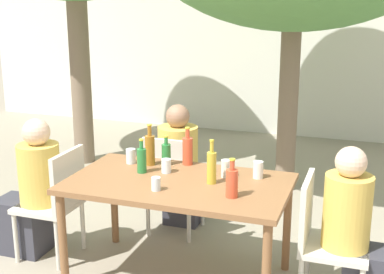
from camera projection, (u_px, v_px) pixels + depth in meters
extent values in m
cube|color=white|center=(286.00, 41.00, 7.75)|extent=(10.00, 0.08, 2.80)
cylinder|color=#7A6651|center=(288.00, 106.00, 5.62)|extent=(0.21, 0.21, 1.85)
cylinder|color=#7A6651|center=(81.00, 80.00, 6.55)|extent=(0.25, 0.25, 2.08)
cube|color=brown|center=(178.00, 184.00, 3.83)|extent=(1.58, 0.91, 0.04)
cylinder|color=brown|center=(63.00, 241.00, 3.80)|extent=(0.06, 0.06, 0.73)
cylinder|color=brown|center=(114.00, 202.00, 4.52)|extent=(0.06, 0.06, 0.73)
cylinder|color=brown|center=(287.00, 225.00, 4.06)|extent=(0.06, 0.06, 0.73)
cube|color=beige|center=(48.00, 205.00, 4.26)|extent=(0.44, 0.44, 0.04)
cube|color=beige|center=(68.00, 179.00, 4.14)|extent=(0.04, 0.44, 0.45)
cylinder|color=beige|center=(44.00, 219.00, 4.56)|extent=(0.04, 0.04, 0.42)
cylinder|color=beige|center=(16.00, 238.00, 4.21)|extent=(0.04, 0.04, 0.42)
cylinder|color=beige|center=(83.00, 225.00, 4.44)|extent=(0.04, 0.04, 0.42)
cylinder|color=beige|center=(57.00, 245.00, 4.09)|extent=(0.04, 0.04, 0.42)
cube|color=beige|center=(335.00, 247.00, 3.56)|extent=(0.44, 0.44, 0.04)
cube|color=beige|center=(306.00, 210.00, 3.56)|extent=(0.04, 0.44, 0.45)
cylinder|color=beige|center=(363.00, 269.00, 3.73)|extent=(0.04, 0.04, 0.42)
cylinder|color=beige|center=(308.00, 261.00, 3.85)|extent=(0.04, 0.04, 0.42)
cube|color=beige|center=(176.00, 185.00, 4.72)|extent=(0.44, 0.44, 0.04)
cube|color=beige|center=(167.00, 165.00, 4.47)|extent=(0.44, 0.04, 0.45)
cylinder|color=beige|center=(203.00, 204.00, 4.89)|extent=(0.04, 0.04, 0.42)
cylinder|color=beige|center=(164.00, 199.00, 5.01)|extent=(0.04, 0.04, 0.42)
cylinder|color=beige|center=(189.00, 220.00, 4.55)|extent=(0.04, 0.04, 0.42)
cylinder|color=beige|center=(148.00, 214.00, 4.67)|extent=(0.04, 0.04, 0.42)
cube|color=#383842|center=(23.00, 225.00, 4.40)|extent=(0.40, 0.30, 0.45)
cylinder|color=gold|center=(39.00, 174.00, 4.21)|extent=(0.33, 0.33, 0.48)
sphere|color=beige|center=(36.00, 132.00, 4.12)|extent=(0.22, 0.22, 0.22)
cylinder|color=gold|center=(347.00, 212.00, 3.47)|extent=(0.31, 0.31, 0.49)
sphere|color=beige|center=(351.00, 162.00, 3.38)|extent=(0.20, 0.20, 0.20)
cube|color=#383842|center=(186.00, 197.00, 5.01)|extent=(0.32, 0.40, 0.45)
cylinder|color=gold|center=(178.00, 154.00, 4.71)|extent=(0.35, 0.35, 0.50)
sphere|color=#936B51|center=(178.00, 116.00, 4.62)|extent=(0.21, 0.21, 0.21)
cylinder|color=#9E661E|center=(150.00, 150.00, 4.16)|extent=(0.08, 0.08, 0.23)
cylinder|color=#9E661E|center=(150.00, 131.00, 4.11)|extent=(0.03, 0.03, 0.08)
cylinder|color=gold|center=(149.00, 125.00, 4.10)|extent=(0.04, 0.04, 0.01)
cylinder|color=#DB4C2D|center=(232.00, 184.00, 3.50)|extent=(0.08, 0.08, 0.19)
cylinder|color=#DB4C2D|center=(232.00, 165.00, 3.47)|extent=(0.03, 0.03, 0.07)
cylinder|color=gold|center=(232.00, 159.00, 3.46)|extent=(0.04, 0.04, 0.01)
cylinder|color=#DB4C2D|center=(188.00, 151.00, 4.17)|extent=(0.08, 0.08, 0.21)
cylinder|color=#DB4C2D|center=(188.00, 133.00, 4.13)|extent=(0.03, 0.03, 0.07)
cylinder|color=gold|center=(188.00, 128.00, 4.12)|extent=(0.04, 0.04, 0.01)
cylinder|color=gold|center=(212.00, 168.00, 3.75)|extent=(0.07, 0.07, 0.23)
cylinder|color=gold|center=(212.00, 147.00, 3.71)|extent=(0.03, 0.03, 0.08)
cylinder|color=gold|center=(212.00, 141.00, 3.70)|extent=(0.03, 0.03, 0.01)
cylinder|color=#287A38|center=(166.00, 155.00, 4.16)|extent=(0.07, 0.07, 0.17)
cylinder|color=#287A38|center=(166.00, 141.00, 4.14)|extent=(0.03, 0.03, 0.06)
cylinder|color=gold|center=(166.00, 136.00, 4.13)|extent=(0.03, 0.03, 0.01)
cylinder|color=#287A38|center=(142.00, 161.00, 3.98)|extent=(0.07, 0.07, 0.18)
cylinder|color=#287A38|center=(141.00, 145.00, 3.95)|extent=(0.03, 0.03, 0.06)
cylinder|color=gold|center=(141.00, 140.00, 3.94)|extent=(0.03, 0.03, 0.01)
cylinder|color=white|center=(166.00, 166.00, 3.99)|extent=(0.07, 0.07, 0.11)
cylinder|color=silver|center=(258.00, 170.00, 3.87)|extent=(0.07, 0.07, 0.13)
cylinder|color=silver|center=(131.00, 156.00, 4.21)|extent=(0.08, 0.08, 0.12)
cylinder|color=silver|center=(226.00, 169.00, 3.89)|extent=(0.07, 0.07, 0.13)
cylinder|color=silver|center=(156.00, 184.00, 3.63)|extent=(0.06, 0.06, 0.09)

